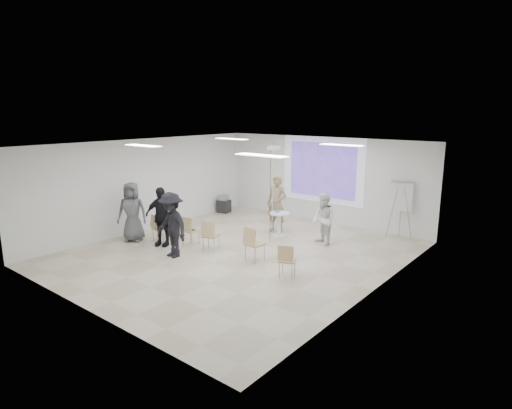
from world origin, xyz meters
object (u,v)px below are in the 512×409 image
Objects in this scene: chair_far_left at (158,226)px; audience_left at (161,212)px; player_right at (324,217)px; laptop at (191,229)px; player_left at (277,200)px; chair_left_mid at (172,224)px; audience_mid at (171,221)px; audience_outer at (132,208)px; pedestal_table at (279,223)px; av_cart at (224,204)px; chair_right_far at (287,258)px; chair_right_inner at (253,242)px; flipchart_easel at (401,196)px; chair_left_inner at (189,229)px; chair_center at (210,234)px.

audience_left reaches higher than chair_far_left.
laptop is at bearing -112.79° from player_right.
player_left reaches higher than chair_left_mid.
audience_outer is (-2.06, 0.21, 0.00)m from audience_mid.
pedestal_table is 0.41× the size of audience_mid.
av_cart is (-5.08, 1.15, -0.54)m from player_right.
chair_right_far is at bearing -12.30° from chair_left_mid.
laptop is (-2.33, -0.01, -0.08)m from chair_right_inner.
player_left is at bearing -159.35° from player_right.
chair_far_left is 0.42× the size of audience_outer.
flipchart_easel is (2.17, 4.51, 0.77)m from chair_right_inner.
chair_left_mid reaches higher than chair_far_left.
chair_left_inner is 0.85m from chair_center.
audience_left reaches higher than flipchart_easel.
laptop is at bearing 153.15° from chair_right_far.
chair_right_far is 3.37m from audience_mid.
audience_mid is (0.37, -0.95, 0.49)m from chair_left_inner.
av_cart is (-3.57, 1.26, -0.12)m from pedestal_table.
player_right is at bearing 58.97° from audience_mid.
audience_left reaches higher than chair_center.
player_left reaches higher than pedestal_table.
chair_far_left is 4.22m from av_cart.
flipchart_easel is at bearing 82.30° from player_right.
chair_far_left is at bearing 18.84° from laptop.
chair_right_far is (0.62, -2.78, -0.38)m from player_right.
chair_left_inner is at bearing 0.81° from chair_left_mid.
chair_left_inner is at bearing -170.46° from chair_right_inner.
chair_center is at bearing -19.44° from audience_outer.
audience_left is (-2.14, -2.90, 0.56)m from pedestal_table.
chair_center is at bearing 27.07° from chair_far_left.
av_cart is at bearing 156.03° from player_left.
chair_left_inner is 4.24m from av_cart.
chair_left_mid is 0.48× the size of audience_mid.
player_left is 3.97m from chair_right_far.
player_left is 1.06× the size of audience_left.
chair_center is at bearing -103.80° from player_left.
laptop is at bearing 20.57° from audience_left.
chair_right_inner is at bearing -10.24° from audience_left.
player_left reaches higher than chair_right_far.
flipchart_easel reaches higher than chair_right_inner.
pedestal_table is 4.52m from audience_outer.
player_right is at bearing -21.77° from av_cart.
audience_left is (-0.05, -0.36, 0.43)m from chair_left_mid.
flipchart_easel is at bearing 32.87° from chair_center.
chair_left_mid is at bearing 156.81° from chair_right_far.
av_cart is (-1.10, 4.07, -0.18)m from chair_far_left.
chair_left_inner is at bearing -69.70° from av_cart.
chair_left_inner is 1.13m from audience_mid.
chair_left_mid reaches higher than chair_right_far.
flipchart_easel is at bearing 32.11° from chair_left_mid.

